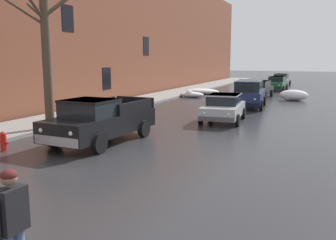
{
  "coord_description": "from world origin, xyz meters",
  "views": [
    {
      "loc": [
        6.51,
        -2.86,
        3.25
      ],
      "look_at": [
        0.75,
        10.61,
        0.83
      ],
      "focal_mm": 39.82,
      "sensor_mm": 36.0,
      "label": 1
    }
  ],
  "objects": [
    {
      "name": "left_sidewalk_slab",
      "position": [
        -6.56,
        18.0,
        0.08
      ],
      "size": [
        3.21,
        80.0,
        0.15
      ],
      "primitive_type": "cube",
      "color": "gray",
      "rests_on": "ground"
    },
    {
      "name": "brick_townhouse_facade",
      "position": [
        -8.67,
        18.0,
        5.88
      ],
      "size": [
        0.63,
        80.0,
        11.77
      ],
      "color": "brown",
      "rests_on": "ground"
    },
    {
      "name": "snow_bank_near_corner_left",
      "position": [
        -4.03,
        30.04,
        0.26
      ],
      "size": [
        3.13,
        1.44,
        0.52
      ],
      "color": "white",
      "rests_on": "ground"
    },
    {
      "name": "snow_bank_along_left_kerb",
      "position": [
        4.14,
        27.82,
        0.39
      ],
      "size": [
        2.21,
        1.12,
        0.83
      ],
      "color": "white",
      "rests_on": "ground"
    },
    {
      "name": "snow_bank_mid_block_left",
      "position": [
        -4.07,
        26.92,
        0.25
      ],
      "size": [
        2.11,
        1.02,
        0.59
      ],
      "color": "white",
      "rests_on": "ground"
    },
    {
      "name": "bare_tree_second_along_sidewalk",
      "position": [
        -4.96,
        10.35,
        3.64
      ],
      "size": [
        2.93,
        2.87,
        6.57
      ],
      "color": "#4C3D2D",
      "rests_on": "ground"
    },
    {
      "name": "pickup_truck_black_approaching_near_lane",
      "position": [
        -1.55,
        9.23,
        0.88
      ],
      "size": [
        2.45,
        5.3,
        1.76
      ],
      "color": "black",
      "rests_on": "ground"
    },
    {
      "name": "sedan_silver_parked_kerbside_close",
      "position": [
        1.6,
        16.04,
        0.75
      ],
      "size": [
        2.25,
        4.14,
        1.42
      ],
      "color": "#B7B7BC",
      "rests_on": "ground"
    },
    {
      "name": "suv_darkblue_parked_kerbside_mid",
      "position": [
        1.73,
        22.13,
        0.99
      ],
      "size": [
        2.35,
        4.71,
        1.82
      ],
      "color": "navy",
      "rests_on": "ground"
    },
    {
      "name": "sedan_black_parked_far_down_block",
      "position": [
        1.21,
        29.19,
        0.75
      ],
      "size": [
        2.1,
        4.0,
        1.42
      ],
      "color": "black",
      "rests_on": "ground"
    },
    {
      "name": "sedan_green_queued_behind_truck",
      "position": [
        1.68,
        37.12,
        0.75
      ],
      "size": [
        2.01,
        4.24,
        1.42
      ],
      "color": "#1E5633",
      "rests_on": "ground"
    },
    {
      "name": "sedan_grey_at_far_intersection",
      "position": [
        1.31,
        44.36,
        0.75
      ],
      "size": [
        2.08,
        4.32,
        1.42
      ],
      "color": "slate",
      "rests_on": "ground"
    },
    {
      "name": "pedestrian_with_coffee",
      "position": [
        2.58,
        0.79,
        1.04
      ],
      "size": [
        0.35,
        0.63,
        1.76
      ],
      "color": "slate",
      "rests_on": "ground"
    },
    {
      "name": "fire_hydrant",
      "position": [
        -3.95,
        6.71,
        0.36
      ],
      "size": [
        0.42,
        0.22,
        0.71
      ],
      "color": "red",
      "rests_on": "ground"
    }
  ]
}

